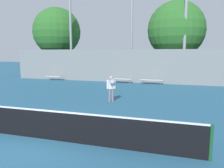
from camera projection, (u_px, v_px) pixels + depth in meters
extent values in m
plane|color=#285B7A|center=(42.00, 139.00, 7.60)|extent=(100.00, 100.00, 0.00)
cylinder|color=#195128|center=(211.00, 143.00, 5.97)|extent=(0.09, 0.09, 1.04)
cube|color=black|center=(41.00, 125.00, 7.52)|extent=(10.68, 0.03, 0.99)
cube|color=white|center=(41.00, 110.00, 7.45)|extent=(10.68, 0.04, 0.05)
cylinder|color=slate|center=(110.00, 95.00, 13.18)|extent=(0.14, 0.14, 0.79)
cylinder|color=slate|center=(113.00, 95.00, 13.21)|extent=(0.14, 0.14, 0.79)
cube|color=white|center=(111.00, 84.00, 13.10)|extent=(0.40, 0.34, 0.54)
cylinder|color=white|center=(107.00, 84.00, 13.05)|extent=(0.10, 0.10, 0.53)
cylinder|color=white|center=(115.00, 84.00, 13.14)|extent=(0.10, 0.10, 0.53)
sphere|color=#DBAD89|center=(111.00, 78.00, 13.04)|extent=(0.20, 0.20, 0.20)
cylinder|color=black|center=(112.00, 86.00, 12.83)|extent=(0.03, 0.03, 0.22)
torus|color=#28519E|center=(112.00, 81.00, 12.79)|extent=(0.29, 0.17, 0.31)
cylinder|color=silver|center=(112.00, 81.00, 12.79)|extent=(0.24, 0.13, 0.27)
cube|color=silver|center=(123.00, 79.00, 21.06)|extent=(1.74, 0.40, 0.04)
cylinder|color=gray|center=(116.00, 81.00, 21.29)|extent=(0.06, 0.06, 0.40)
cylinder|color=gray|center=(130.00, 81.00, 20.89)|extent=(0.06, 0.06, 0.40)
cube|color=silver|center=(151.00, 80.00, 20.26)|extent=(2.04, 0.40, 0.04)
cylinder|color=gray|center=(143.00, 82.00, 20.53)|extent=(0.06, 0.06, 0.40)
cylinder|color=gray|center=(160.00, 83.00, 20.06)|extent=(0.06, 0.06, 0.40)
cube|color=silver|center=(54.00, 76.00, 23.23)|extent=(1.83, 0.40, 0.04)
cylinder|color=gray|center=(48.00, 78.00, 23.47)|extent=(0.06, 0.06, 0.40)
cylinder|color=gray|center=(60.00, 79.00, 23.05)|extent=(0.06, 0.06, 0.40)
cylinder|color=#939399|center=(185.00, 28.00, 19.83)|extent=(0.28, 0.28, 10.32)
cylinder|color=#939399|center=(71.00, 28.00, 23.53)|extent=(0.26, 0.26, 11.05)
cylinder|color=#939399|center=(132.00, 25.00, 21.65)|extent=(0.22, 0.22, 11.40)
cube|color=gray|center=(131.00, 66.00, 21.34)|extent=(26.00, 0.06, 3.26)
cylinder|color=brown|center=(58.00, 64.00, 26.40)|extent=(0.36, 0.36, 3.15)
sphere|color=#2D6B28|center=(57.00, 32.00, 25.84)|extent=(5.58, 5.58, 5.58)
cylinder|color=brown|center=(175.00, 67.00, 23.03)|extent=(0.40, 0.40, 2.91)
sphere|color=#2D6B28|center=(176.00, 30.00, 22.48)|extent=(5.87, 5.87, 5.87)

